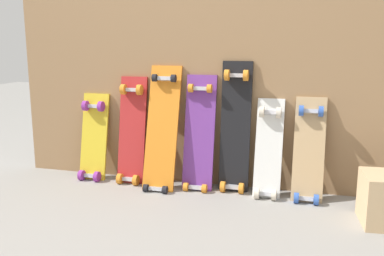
{
  "coord_description": "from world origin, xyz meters",
  "views": [
    {
      "loc": [
        0.72,
        -2.64,
        0.94
      ],
      "look_at": [
        0.0,
        -0.07,
        0.4
      ],
      "focal_mm": 40.07,
      "sensor_mm": 36.0,
      "label": 1
    }
  ],
  "objects_px": {
    "skateboard_orange": "(162,133)",
    "skateboard_red": "(132,135)",
    "skateboard_white": "(268,153)",
    "skateboard_black": "(235,132)",
    "skateboard_yellow": "(94,141)",
    "skateboard_purple": "(199,138)",
    "skateboard_natural": "(309,155)"
  },
  "relations": [
    {
      "from": "skateboard_purple",
      "to": "skateboard_white",
      "type": "relative_size",
      "value": 1.21
    },
    {
      "from": "skateboard_yellow",
      "to": "skateboard_black",
      "type": "distance_m",
      "value": 1.0
    },
    {
      "from": "skateboard_yellow",
      "to": "skateboard_white",
      "type": "xyz_separation_m",
      "value": [
        1.21,
        -0.02,
        0.0
      ]
    },
    {
      "from": "skateboard_yellow",
      "to": "skateboard_purple",
      "type": "distance_m",
      "value": 0.76
    },
    {
      "from": "skateboard_purple",
      "to": "skateboard_black",
      "type": "distance_m",
      "value": 0.24
    },
    {
      "from": "skateboard_natural",
      "to": "skateboard_purple",
      "type": "bearing_deg",
      "value": 178.47
    },
    {
      "from": "skateboard_yellow",
      "to": "skateboard_orange",
      "type": "height_order",
      "value": "skateboard_orange"
    },
    {
      "from": "skateboard_yellow",
      "to": "skateboard_black",
      "type": "xyz_separation_m",
      "value": [
        0.99,
        0.02,
        0.12
      ]
    },
    {
      "from": "skateboard_white",
      "to": "skateboard_natural",
      "type": "height_order",
      "value": "skateboard_natural"
    },
    {
      "from": "skateboard_red",
      "to": "skateboard_white",
      "type": "bearing_deg",
      "value": -1.28
    },
    {
      "from": "skateboard_red",
      "to": "skateboard_black",
      "type": "relative_size",
      "value": 0.87
    },
    {
      "from": "skateboard_red",
      "to": "skateboard_natural",
      "type": "xyz_separation_m",
      "value": [
        1.16,
        -0.02,
        -0.05
      ]
    },
    {
      "from": "skateboard_orange",
      "to": "skateboard_white",
      "type": "height_order",
      "value": "skateboard_orange"
    },
    {
      "from": "skateboard_yellow",
      "to": "skateboard_black",
      "type": "height_order",
      "value": "skateboard_black"
    },
    {
      "from": "skateboard_purple",
      "to": "skateboard_white",
      "type": "xyz_separation_m",
      "value": [
        0.45,
        -0.02,
        -0.06
      ]
    },
    {
      "from": "skateboard_purple",
      "to": "skateboard_black",
      "type": "height_order",
      "value": "skateboard_black"
    },
    {
      "from": "skateboard_natural",
      "to": "skateboard_yellow",
      "type": "bearing_deg",
      "value": 179.19
    },
    {
      "from": "skateboard_red",
      "to": "skateboard_orange",
      "type": "bearing_deg",
      "value": -12.04
    },
    {
      "from": "skateboard_red",
      "to": "skateboard_white",
      "type": "relative_size",
      "value": 1.17
    },
    {
      "from": "skateboard_red",
      "to": "skateboard_black",
      "type": "height_order",
      "value": "skateboard_black"
    },
    {
      "from": "skateboard_red",
      "to": "skateboard_white",
      "type": "xyz_separation_m",
      "value": [
        0.92,
        -0.02,
        -0.06
      ]
    },
    {
      "from": "skateboard_red",
      "to": "skateboard_black",
      "type": "xyz_separation_m",
      "value": [
        0.7,
        0.02,
        0.06
      ]
    },
    {
      "from": "skateboard_purple",
      "to": "skateboard_red",
      "type": "bearing_deg",
      "value": 179.34
    },
    {
      "from": "skateboard_red",
      "to": "skateboard_orange",
      "type": "relative_size",
      "value": 0.9
    },
    {
      "from": "skateboard_white",
      "to": "skateboard_natural",
      "type": "bearing_deg",
      "value": -0.79
    },
    {
      "from": "skateboard_natural",
      "to": "skateboard_black",
      "type": "bearing_deg",
      "value": 174.56
    },
    {
      "from": "skateboard_orange",
      "to": "skateboard_red",
      "type": "bearing_deg",
      "value": 167.96
    },
    {
      "from": "skateboard_yellow",
      "to": "skateboard_white",
      "type": "distance_m",
      "value": 1.21
    },
    {
      "from": "skateboard_purple",
      "to": "skateboard_natural",
      "type": "xyz_separation_m",
      "value": [
        0.69,
        -0.02,
        -0.06
      ]
    },
    {
      "from": "skateboard_red",
      "to": "skateboard_orange",
      "type": "distance_m",
      "value": 0.24
    },
    {
      "from": "skateboard_purple",
      "to": "skateboard_natural",
      "type": "bearing_deg",
      "value": -1.53
    },
    {
      "from": "skateboard_black",
      "to": "skateboard_natural",
      "type": "relative_size",
      "value": 1.3
    }
  ]
}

